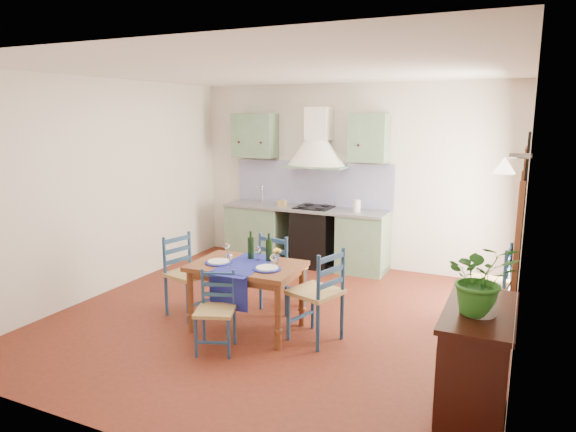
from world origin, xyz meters
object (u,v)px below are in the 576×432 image
object	(u,v)px
dining_table	(247,272)
sideboard	(476,362)
potted_plant	(481,278)
chair_near	(216,311)

from	to	relation	value
dining_table	sideboard	bearing A→B (deg)	-18.43
sideboard	potted_plant	distance (m)	0.70
dining_table	chair_near	xyz separation A→B (m)	(-0.04, -0.57, -0.25)
chair_near	dining_table	bearing A→B (deg)	86.39
dining_table	chair_near	distance (m)	0.62
chair_near	sideboard	bearing A→B (deg)	-5.60
dining_table	sideboard	size ratio (longest dim) A/B	1.14
potted_plant	dining_table	bearing A→B (deg)	159.48
potted_plant	sideboard	bearing A→B (deg)	89.58
chair_near	sideboard	distance (m)	2.49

